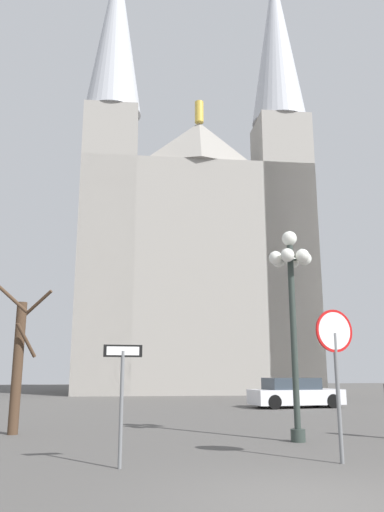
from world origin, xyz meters
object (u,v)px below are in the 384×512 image
at_px(cathedral, 193,252).
at_px(parked_car_near_white, 295,393).
at_px(stop_sign, 335,352).
at_px(one_way_arrow_sign, 122,387).
at_px(street_lamp, 292,288).
at_px(bare_tree, 18,360).

relative_size(cathedral, parked_car_near_white, 8.52).
relative_size(stop_sign, one_way_arrow_sign, 1.33).
bearing_deg(parked_car_near_white, one_way_arrow_sign, -121.24).
bearing_deg(one_way_arrow_sign, parked_car_near_white, 58.76).
relative_size(cathedral, stop_sign, 13.10).
height_order(cathedral, street_lamp, cathedral).
relative_size(stop_sign, bare_tree, 0.71).
distance_m(stop_sign, bare_tree, 8.92).
bearing_deg(stop_sign, street_lamp, 85.24).
bearing_deg(street_lamp, cathedral, 86.06).
bearing_deg(one_way_arrow_sign, stop_sign, -2.13).
relative_size(street_lamp, parked_car_near_white, 1.20).
distance_m(one_way_arrow_sign, parked_car_near_white, 16.38).
bearing_deg(street_lamp, stop_sign, -94.76).
relative_size(street_lamp, bare_tree, 1.30).
xyz_separation_m(stop_sign, street_lamp, (0.25, 2.95, 1.76)).
xyz_separation_m(cathedral, parked_car_near_white, (2.12, -17.19, -10.86)).
xyz_separation_m(cathedral, bare_tree, (-9.17, -25.76, -9.52)).
bearing_deg(bare_tree, parked_car_near_white, 37.21).
xyz_separation_m(one_way_arrow_sign, street_lamp, (4.41, 2.80, 2.41)).
bearing_deg(stop_sign, parked_car_near_white, 73.00).
relative_size(cathedral, street_lamp, 7.09).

